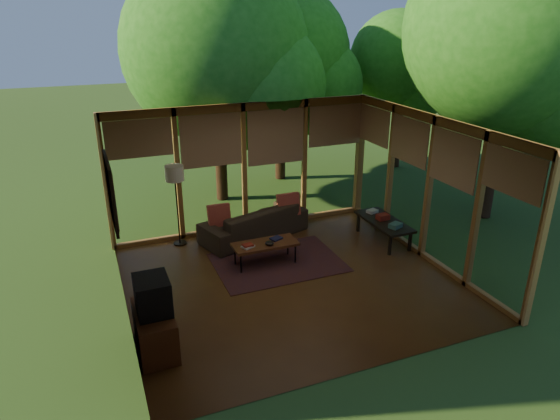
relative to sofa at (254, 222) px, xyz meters
name	(u,v)px	position (x,y,z in m)	size (l,w,h in m)	color
floor	(291,281)	(-0.02, -2.00, -0.33)	(5.50, 5.50, 0.00)	brown
ceiling	(292,128)	(-0.02, -2.00, 2.37)	(5.50, 5.50, 0.00)	silver
wall_left	(118,235)	(-2.77, -2.00, 1.02)	(0.04, 5.00, 2.70)	beige
wall_front	(372,280)	(-0.02, -4.50, 1.02)	(5.50, 0.04, 2.70)	beige
window_wall_back	(244,168)	(-0.02, 0.50, 1.02)	(5.50, 0.12, 2.70)	#9F6931
window_wall_right	(429,189)	(2.73, -2.00, 1.02)	(0.12, 5.00, 2.70)	#9F6931
exterior_lawn	(405,139)	(7.98, 6.00, -0.34)	(40.00, 40.00, 0.00)	#2D4C1C
tree_nw	(215,50)	(0.00, 2.50, 3.25)	(4.25, 4.25, 5.71)	#321D12
tree_ne	(279,56)	(1.98, 3.54, 2.97)	(3.67, 3.67, 5.14)	#321D12
tree_se	(510,28)	(5.15, -0.92, 3.74)	(4.23, 4.23, 6.20)	#321D12
tree_far	(398,60)	(5.46, 3.27, 2.79)	(2.69, 2.69, 4.48)	#321D12
rug	(278,262)	(0.02, -1.28, -0.32)	(2.33, 1.65, 0.01)	maroon
sofa	(254,222)	(0.00, 0.00, 0.00)	(2.25, 0.88, 0.66)	#322519
pillow_left	(219,216)	(-0.75, -0.05, 0.27)	(0.44, 0.15, 0.44)	maroon
pillow_right	(288,205)	(0.75, -0.05, 0.29)	(0.47, 0.16, 0.47)	maroon
ct_book_lower	(248,246)	(-0.56, -1.27, 0.11)	(0.22, 0.16, 0.03)	#BBB5AA
ct_book_upper	(248,245)	(-0.56, -1.27, 0.14)	(0.18, 0.14, 0.03)	maroon
ct_book_side	(276,238)	(0.04, -1.14, 0.11)	(0.21, 0.16, 0.03)	#161832
ct_bowl	(270,243)	(-0.16, -1.32, 0.13)	(0.16, 0.16, 0.07)	black
media_cabinet	(155,330)	(-2.49, -3.02, -0.03)	(0.50, 1.00, 0.60)	#5D2F19
television	(153,295)	(-2.47, -3.02, 0.52)	(0.45, 0.55, 0.50)	black
console_book_a	(395,226)	(2.38, -1.58, 0.17)	(0.24, 0.18, 0.09)	#38635B
console_book_b	(383,217)	(2.38, -1.13, 0.18)	(0.24, 0.17, 0.11)	maroon
console_book_c	(372,211)	(2.38, -0.73, 0.16)	(0.22, 0.16, 0.06)	#BBB5AA
floor_lamp	(175,178)	(-1.52, 0.23, 1.08)	(0.36, 0.36, 1.65)	black
coffee_table	(265,245)	(-0.21, -1.22, 0.06)	(1.20, 0.50, 0.43)	#5D2F19
side_console	(384,222)	(2.38, -1.18, 0.08)	(0.60, 1.40, 0.46)	black
wall_painting	(111,192)	(-2.74, -0.60, 1.22)	(0.06, 1.35, 1.15)	black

